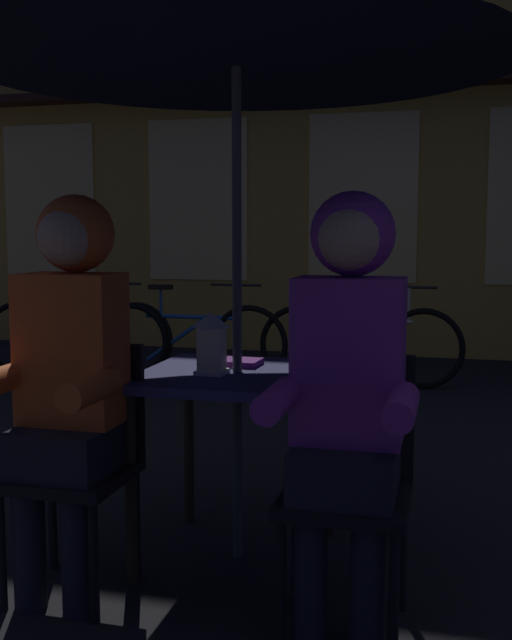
# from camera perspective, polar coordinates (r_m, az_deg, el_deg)

# --- Properties ---
(ground_plane) EXTENTS (60.00, 60.00, 0.00)m
(ground_plane) POSITION_cam_1_polar(r_m,az_deg,el_deg) (3.16, -1.36, -17.16)
(ground_plane) COLOR black
(cafe_table) EXTENTS (0.72, 0.72, 0.74)m
(cafe_table) POSITION_cam_1_polar(r_m,az_deg,el_deg) (2.96, -1.40, -5.78)
(cafe_table) COLOR navy
(cafe_table) RESTS_ON ground_plane
(patio_umbrella) EXTENTS (2.10, 2.10, 2.31)m
(patio_umbrella) POSITION_cam_1_polar(r_m,az_deg,el_deg) (3.00, -1.48, 21.80)
(patio_umbrella) COLOR #4C4C51
(patio_umbrella) RESTS_ON ground_plane
(lantern) EXTENTS (0.11, 0.11, 0.23)m
(lantern) POSITION_cam_1_polar(r_m,az_deg,el_deg) (2.87, -3.31, -1.65)
(lantern) COLOR white
(lantern) RESTS_ON cafe_table
(chair_left) EXTENTS (0.40, 0.40, 0.87)m
(chair_left) POSITION_cam_1_polar(r_m,az_deg,el_deg) (2.84, -12.99, -9.59)
(chair_left) COLOR black
(chair_left) RESTS_ON ground_plane
(chair_right) EXTENTS (0.40, 0.40, 0.87)m
(chair_right) POSITION_cam_1_polar(r_m,az_deg,el_deg) (2.55, 6.88, -11.31)
(chair_right) COLOR black
(chair_right) RESTS_ON ground_plane
(person_left_hooded) EXTENTS (0.45, 0.56, 1.40)m
(person_left_hooded) POSITION_cam_1_polar(r_m,az_deg,el_deg) (2.71, -13.75, -2.64)
(person_left_hooded) COLOR black
(person_left_hooded) RESTS_ON ground_plane
(person_right_hooded) EXTENTS (0.45, 0.56, 1.40)m
(person_right_hooded) POSITION_cam_1_polar(r_m,az_deg,el_deg) (2.41, 6.81, -3.63)
(person_right_hooded) COLOR black
(person_right_hooded) RESTS_ON ground_plane
(shopfront_building) EXTENTS (10.00, 0.93, 6.20)m
(shopfront_building) POSITION_cam_1_polar(r_m,az_deg,el_deg) (8.43, 8.33, 19.01)
(shopfront_building) COLOR gold
(shopfront_building) RESTS_ON ground_plane
(bicycle_nearest) EXTENTS (1.68, 0.23, 0.84)m
(bicycle_nearest) POSITION_cam_1_polar(r_m,az_deg,el_deg) (6.89, -13.33, -1.29)
(bicycle_nearest) COLOR black
(bicycle_nearest) RESTS_ON ground_plane
(bicycle_second) EXTENTS (1.68, 0.08, 0.84)m
(bicycle_second) POSITION_cam_1_polar(r_m,az_deg,el_deg) (6.60, -4.77, -1.47)
(bicycle_second) COLOR black
(bicycle_second) RESTS_ON ground_plane
(bicycle_third) EXTENTS (1.68, 0.11, 0.84)m
(bicycle_third) POSITION_cam_1_polar(r_m,az_deg,el_deg) (6.35, 7.68, -1.82)
(bicycle_third) COLOR black
(bicycle_third) RESTS_ON ground_plane
(book) EXTENTS (0.20, 0.15, 0.02)m
(book) POSITION_cam_1_polar(r_m,az_deg,el_deg) (3.08, -1.56, -3.14)
(book) COLOR #661E7A
(book) RESTS_ON cafe_table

